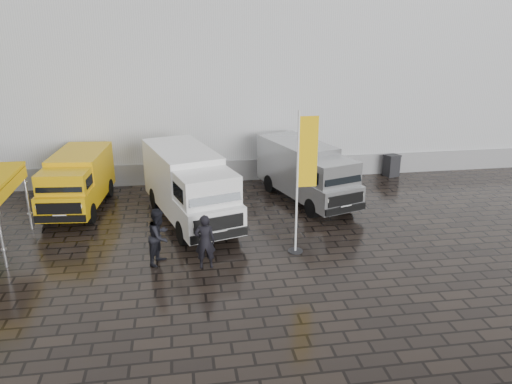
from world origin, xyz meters
TOP-DOWN VIEW (x-y plane):
  - ground at (0.00, 0.00)m, footprint 120.00×120.00m
  - exhibition_hall at (2.00, 16.00)m, footprint 44.00×16.00m
  - hall_plinth at (2.00, 7.95)m, footprint 44.00×0.15m
  - van_yellow at (-6.98, 5.14)m, footprint 2.35×5.02m
  - van_white at (-2.56, 3.22)m, footprint 3.65×6.46m
  - van_silver at (2.37, 4.70)m, footprint 3.45×5.86m
  - flagpole at (0.98, -0.10)m, footprint 0.88×0.50m
  - wheelie_bin at (7.43, 7.48)m, footprint 0.78×0.78m
  - person_front at (-2.23, -0.75)m, footprint 0.66×0.45m
  - person_tent at (-3.62, -0.19)m, footprint 1.02×1.11m

SIDE VIEW (x-z plane):
  - ground at x=0.00m, z-range 0.00..0.00m
  - hall_plinth at x=2.00m, z-range 0.00..1.00m
  - wheelie_bin at x=7.43m, z-range 0.00..1.07m
  - person_front at x=-2.23m, z-range 0.00..1.76m
  - person_tent at x=-3.62m, z-range 0.00..1.83m
  - van_yellow at x=-6.98m, z-range 0.00..2.24m
  - van_silver at x=2.37m, z-range 0.00..2.41m
  - van_white at x=-2.56m, z-range 0.00..2.66m
  - flagpole at x=0.98m, z-range 0.26..5.01m
  - exhibition_hall at x=2.00m, z-range 0.00..12.00m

